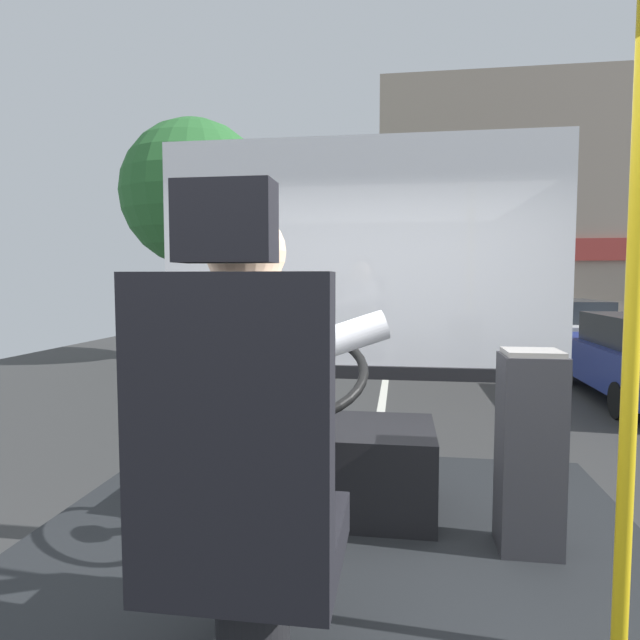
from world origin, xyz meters
TOP-DOWN VIEW (x-y plane):
  - ground at (0.00, 8.80)m, footprint 18.00×44.00m
  - driver_seat at (-0.13, -0.46)m, footprint 0.48×0.48m
  - bus_driver at (-0.13, -0.35)m, footprint 0.73×0.55m
  - steering_console at (-0.13, 0.75)m, footprint 1.10×1.03m
  - handrail_pole at (0.88, -0.15)m, footprint 0.04×0.04m
  - fare_box at (0.77, 0.48)m, footprint 0.24×0.22m
  - windshield_panel at (0.00, 1.62)m, footprint 2.50×0.08m
  - street_tree at (-4.31, 10.12)m, footprint 3.25×3.25m
  - shop_building at (6.31, 16.92)m, footprint 13.37×5.65m
  - parked_car_white at (4.03, 11.84)m, footprint 1.89×4.22m

SIDE VIEW (x-z plane):
  - ground at x=0.00m, z-range -0.05..0.00m
  - parked_car_white at x=4.03m, z-range 0.02..1.41m
  - steering_console at x=-0.13m, z-range 0.58..1.45m
  - fare_box at x=0.77m, z-range 0.78..1.59m
  - driver_seat at x=-0.13m, z-range 0.69..1.99m
  - bus_driver at x=-0.13m, z-range 1.13..1.94m
  - handrail_pole at x=0.88m, z-range 0.79..2.74m
  - windshield_panel at x=0.00m, z-range 1.09..2.57m
  - street_tree at x=-4.31m, z-range 1.06..6.46m
  - shop_building at x=6.31m, z-range 0.00..7.62m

